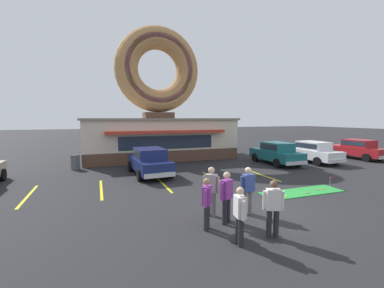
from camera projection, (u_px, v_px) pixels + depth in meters
ground_plane at (266, 209)px, 9.48m from camera, size 160.00×160.00×0.00m
donut_shop_building at (158, 114)px, 21.83m from camera, size 12.30×6.75×10.96m
putting_mat at (302, 192)px, 11.67m from camera, size 3.94×1.19×0.03m
mini_donut_near_left at (323, 189)px, 12.07m from camera, size 0.13×0.13×0.04m
mini_donut_near_right at (307, 193)px, 11.45m from camera, size 0.13×0.13×0.04m
mini_donut_mid_left at (276, 197)px, 10.77m from camera, size 0.13×0.13×0.04m
mini_donut_mid_centre at (282, 194)px, 11.30m from camera, size 0.13×0.13×0.04m
mini_donut_mid_right at (272, 194)px, 11.27m from camera, size 0.13×0.13×0.04m
mini_donut_far_left at (317, 190)px, 11.93m from camera, size 0.13×0.13×0.04m
mini_donut_far_centre at (275, 191)px, 11.71m from camera, size 0.13×0.13×0.04m
mini_donut_far_right at (282, 195)px, 11.05m from camera, size 0.13×0.13×0.04m
mini_donut_extra at (286, 196)px, 10.91m from camera, size 0.13×0.13×0.04m
golf_ball at (302, 193)px, 11.42m from camera, size 0.04×0.04×0.04m
putting_flag_pin at (331, 180)px, 12.26m from camera, size 0.13×0.01×0.55m
car_teal at (276, 152)px, 18.85m from camera, size 2.07×4.61×1.60m
car_navy at (149, 160)px, 15.20m from camera, size 2.17×4.65×1.60m
car_white at (312, 151)px, 19.54m from camera, size 2.10×4.62×1.60m
car_red at (357, 148)px, 21.32m from camera, size 2.22×4.67×1.60m
pedestrian_blue_sweater_man at (248, 188)px, 8.94m from camera, size 0.60×0.26×1.67m
pedestrian_hooded_kid at (227, 195)px, 8.12m from camera, size 0.54×0.39×1.68m
pedestrian_leather_jacket_man at (207, 201)px, 7.71m from camera, size 0.41×0.52×1.58m
pedestrian_clipboard_woman at (273, 206)px, 7.18m from camera, size 0.56×0.37×1.64m
pedestrian_beanie_man at (240, 213)px, 6.75m from camera, size 0.30×0.59×1.57m
pedestrian_crossing_woman at (211, 189)px, 8.79m from camera, size 0.44×0.46×1.71m
trash_bin at (75, 162)px, 16.84m from camera, size 0.57×0.57×0.97m
parking_stripe_far_left at (28, 196)px, 11.14m from camera, size 0.12×3.60×0.01m
parking_stripe_left at (101, 189)px, 12.18m from camera, size 0.12×3.60×0.01m
parking_stripe_mid_left at (163, 184)px, 13.21m from camera, size 0.12×3.60×0.01m
parking_stripe_centre at (216, 179)px, 14.25m from camera, size 0.12×3.60×0.01m
parking_stripe_mid_right at (261, 175)px, 15.28m from camera, size 0.12×3.60×0.01m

